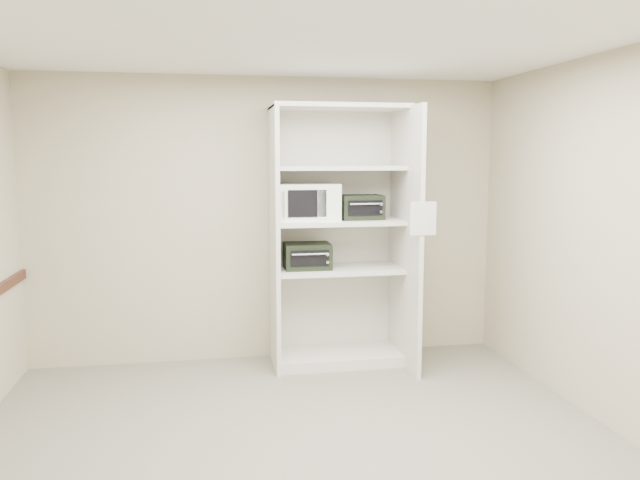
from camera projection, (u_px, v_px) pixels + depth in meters
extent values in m
cube|color=#6A6759|center=(300.00, 447.00, 4.21)|extent=(4.50, 4.00, 0.01)
cube|color=white|center=(298.00, 35.00, 3.86)|extent=(4.50, 4.00, 0.01)
cube|color=#AFA788|center=(269.00, 220.00, 5.99)|extent=(4.50, 0.02, 2.70)
cube|color=#AFA788|center=(387.00, 336.00, 2.09)|extent=(4.50, 0.02, 2.70)
cube|color=#AFA788|center=(612.00, 242.00, 4.44)|extent=(0.02, 4.00, 2.70)
cube|color=beige|center=(275.00, 239.00, 5.70)|extent=(0.04, 0.60, 2.40)
cube|color=beige|center=(405.00, 239.00, 5.77)|extent=(0.04, 0.90, 2.40)
cube|color=beige|center=(332.00, 234.00, 6.10)|extent=(1.24, 0.02, 2.40)
cube|color=beige|center=(338.00, 356.00, 5.98)|extent=(1.16, 0.56, 0.10)
cube|color=beige|center=(338.00, 269.00, 5.86)|extent=(1.16, 0.56, 0.04)
cube|color=beige|center=(338.00, 222.00, 5.80)|extent=(1.16, 0.56, 0.04)
cube|color=beige|center=(338.00, 168.00, 5.74)|extent=(1.16, 0.56, 0.04)
cube|color=beige|center=(339.00, 107.00, 5.67)|extent=(1.24, 0.60, 0.04)
cube|color=white|center=(307.00, 202.00, 5.76)|extent=(0.56, 0.43, 0.34)
cube|color=black|center=(361.00, 207.00, 5.83)|extent=(0.41, 0.31, 0.23)
cube|color=black|center=(307.00, 256.00, 5.78)|extent=(0.43, 0.33, 0.24)
cube|color=white|center=(423.00, 219.00, 5.29)|extent=(0.22, 0.02, 0.28)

